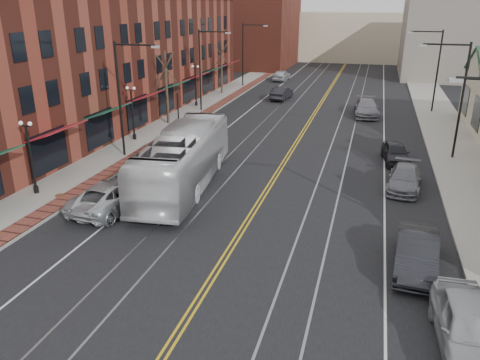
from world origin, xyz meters
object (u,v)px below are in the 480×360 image
Objects in this scene: parked_suv at (113,195)px; parked_car_a at (470,328)px; parked_car_b at (417,253)px; parked_car_c at (405,178)px; parked_car_d at (396,153)px; transit_bus at (184,159)px.

parked_suv is 1.14× the size of parked_car_a.
parked_car_b is 1.04× the size of parked_car_c.
parked_car_a reaches higher than parked_car_d.
parked_car_c is (12.91, 3.24, -1.10)m from transit_bus.
parked_car_a is 1.20× the size of parked_car_d.
parked_car_c is (15.41, 7.41, -0.12)m from parked_suv.
transit_bus reaches higher than parked_car_c.
parked_suv is at bearing -146.92° from parked_car_d.
parked_car_d is (15.00, 12.59, -0.08)m from parked_suv.
transit_bus is 14.46m from parked_car_b.
parked_car_b is 9.50m from parked_car_c.
parked_car_c is at bearing -149.33° from parked_suv.
parked_car_a is at bearing -78.15° from parked_car_c.
transit_bus is 2.57× the size of parked_car_a.
transit_bus is at bearing -115.95° from parked_suv.
parked_car_a is at bearing -91.63° from parked_car_d.
parked_suv reaches higher than parked_car_d.
parked_suv is 19.58m from parked_car_d.
parked_suv is 1.23× the size of parked_car_c.
transit_bus is at bearing 158.66° from parked_car_b.
parked_car_a is 1.08× the size of parked_car_c.
transit_bus reaches higher than parked_car_b.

